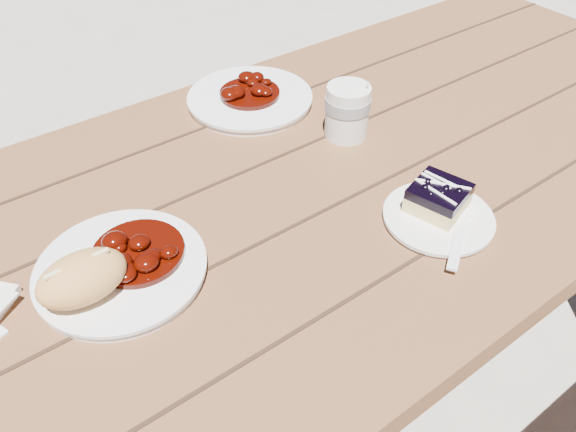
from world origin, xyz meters
TOP-DOWN VIEW (x-y plane):
  - ground at (0.00, 0.00)m, footprint 60.00×60.00m
  - picnic_table at (0.00, -0.00)m, footprint 2.00×1.55m
  - main_plate at (-0.31, -0.02)m, footprint 0.23×0.23m
  - goulash_stew at (-0.28, -0.01)m, footprint 0.13×0.13m
  - bread_roll at (-0.36, -0.04)m, footprint 0.12×0.08m
  - dessert_plate at (0.13, -0.20)m, footprint 0.16×0.16m
  - blueberry_cake at (0.14, -0.19)m, footprint 0.10×0.10m
  - fork_dessert at (0.11, -0.26)m, footprint 0.15×0.11m
  - coffee_cup at (0.17, 0.06)m, footprint 0.08×0.08m
  - second_plate at (0.09, 0.27)m, footprint 0.24×0.24m
  - second_stew at (0.09, 0.27)m, footprint 0.12×0.12m

SIDE VIEW (x-z plane):
  - ground at x=0.00m, z-range 0.00..0.00m
  - picnic_table at x=0.00m, z-range 0.21..0.96m
  - dessert_plate at x=0.13m, z-range 0.75..0.76m
  - main_plate at x=-0.31m, z-range 0.75..0.77m
  - second_plate at x=0.09m, z-range 0.75..0.77m
  - fork_dessert at x=0.11m, z-range 0.76..0.76m
  - blueberry_cake at x=0.14m, z-range 0.76..0.81m
  - goulash_stew at x=-0.28m, z-range 0.77..0.81m
  - second_stew at x=0.09m, z-range 0.77..0.81m
  - bread_roll at x=-0.36m, z-range 0.77..0.83m
  - coffee_cup at x=0.17m, z-range 0.75..0.85m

